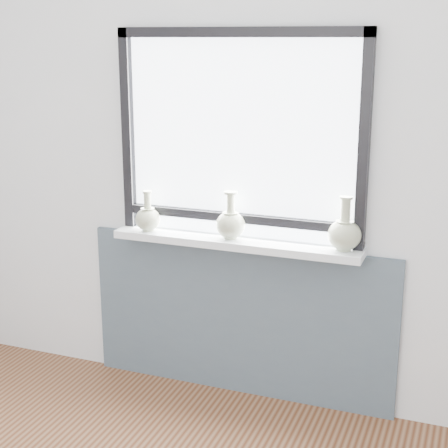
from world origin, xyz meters
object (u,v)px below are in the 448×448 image
(windowsill, at_px, (235,243))
(vase_c, at_px, (345,233))
(vase_a, at_px, (148,218))
(vase_b, at_px, (231,223))

(windowsill, relative_size, vase_c, 4.93)
(vase_a, height_order, vase_c, vase_c)
(windowsill, bearing_deg, vase_b, 171.91)
(vase_c, bearing_deg, windowsill, -179.00)
(vase_a, distance_m, vase_b, 0.46)
(vase_b, xyz_separation_m, vase_c, (0.59, 0.01, 0.01))
(vase_b, bearing_deg, vase_c, 0.59)
(vase_b, bearing_deg, windowsill, -8.09)
(windowsill, height_order, vase_a, vase_a)
(vase_a, relative_size, vase_b, 0.88)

